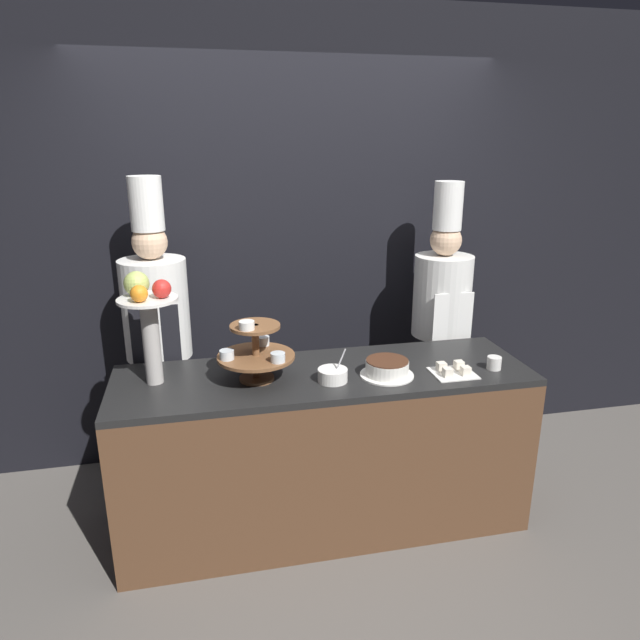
% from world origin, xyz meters
% --- Properties ---
extents(ground_plane, '(14.00, 14.00, 0.00)m').
position_xyz_m(ground_plane, '(0.00, 0.00, 0.00)').
color(ground_plane, '#5B5651').
extents(wall_back, '(10.00, 0.06, 2.80)m').
position_xyz_m(wall_back, '(0.00, 1.23, 1.40)').
color(wall_back, black).
rests_on(wall_back, ground_plane).
extents(buffet_counter, '(2.13, 0.65, 0.89)m').
position_xyz_m(buffet_counter, '(0.00, 0.33, 0.44)').
color(buffet_counter, brown).
rests_on(buffet_counter, ground_plane).
extents(tiered_stand, '(0.38, 0.38, 0.33)m').
position_xyz_m(tiered_stand, '(-0.35, 0.30, 1.04)').
color(tiered_stand, brown).
rests_on(tiered_stand, buffet_counter).
extents(fruit_pedestal, '(0.28, 0.28, 0.55)m').
position_xyz_m(fruit_pedestal, '(-0.84, 0.39, 1.25)').
color(fruit_pedestal, '#B2ADA8').
rests_on(fruit_pedestal, buffet_counter).
extents(cake_round, '(0.27, 0.27, 0.08)m').
position_xyz_m(cake_round, '(0.30, 0.22, 0.93)').
color(cake_round, white).
rests_on(cake_round, buffet_counter).
extents(cup_white, '(0.07, 0.07, 0.07)m').
position_xyz_m(cup_white, '(0.87, 0.18, 0.92)').
color(cup_white, white).
rests_on(cup_white, buffet_counter).
extents(cake_square_tray, '(0.21, 0.19, 0.05)m').
position_xyz_m(cake_square_tray, '(0.64, 0.17, 0.91)').
color(cake_square_tray, white).
rests_on(cake_square_tray, buffet_counter).
extents(serving_bowl_near, '(0.15, 0.15, 0.17)m').
position_xyz_m(serving_bowl_near, '(0.02, 0.21, 0.92)').
color(serving_bowl_near, white).
rests_on(serving_bowl_near, buffet_counter).
extents(chef_left, '(0.37, 0.37, 1.84)m').
position_xyz_m(chef_left, '(-0.84, 0.87, 0.99)').
color(chef_left, black).
rests_on(chef_left, ground_plane).
extents(chef_center_left, '(0.36, 0.36, 1.79)m').
position_xyz_m(chef_center_left, '(0.87, 0.87, 0.96)').
color(chef_center_left, black).
rests_on(chef_center_left, ground_plane).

